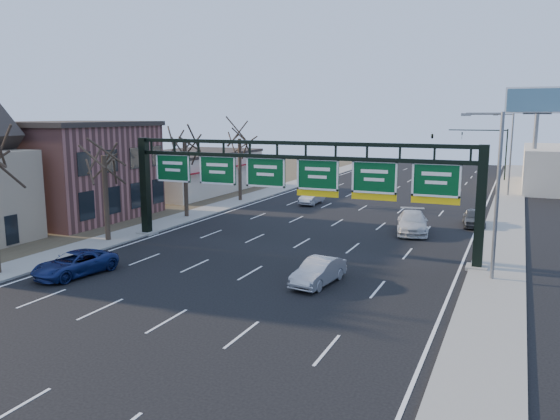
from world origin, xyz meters
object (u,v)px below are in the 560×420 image
at_px(car_blue_suv, 75,264).
at_px(car_white_wagon, 412,222).
at_px(sign_gantry, 293,180).
at_px(car_silver_sedan, 318,272).

height_order(car_blue_suv, car_white_wagon, car_white_wagon).
distance_m(sign_gantry, car_silver_sedan, 8.54).
height_order(sign_gantry, car_blue_suv, sign_gantry).
bearing_deg(car_silver_sedan, car_blue_suv, -155.59).
xyz_separation_m(sign_gantry, car_blue_suv, (-8.91, -10.32, -3.97)).
distance_m(car_blue_suv, car_white_wagon, 24.21).
relative_size(car_blue_suv, car_white_wagon, 0.87).
xyz_separation_m(car_silver_sedan, car_white_wagon, (2.19, 14.93, 0.12)).
bearing_deg(car_blue_suv, car_white_wagon, 60.50).
bearing_deg(car_white_wagon, car_blue_suv, -139.84).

